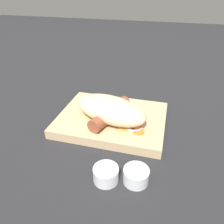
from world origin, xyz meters
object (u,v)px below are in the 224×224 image
(food_tray, at_px, (112,119))
(bread_roll, at_px, (110,109))
(condiment_cup_far, at_px, (136,176))
(condiment_cup_near, at_px, (106,175))
(sausage, at_px, (111,113))

(food_tray, xyz_separation_m, bread_roll, (0.00, 0.02, 0.04))
(food_tray, bearing_deg, condiment_cup_far, 118.08)
(food_tray, distance_m, condiment_cup_far, 0.18)
(food_tray, bearing_deg, condiment_cup_near, 101.71)
(sausage, height_order, condiment_cup_near, sausage)
(food_tray, height_order, condiment_cup_far, condiment_cup_far)
(sausage, distance_m, condiment_cup_far, 0.17)
(bread_roll, bearing_deg, sausage, -138.68)
(sausage, bearing_deg, condiment_cup_far, 120.03)
(bread_roll, height_order, condiment_cup_near, bread_roll)
(condiment_cup_far, bearing_deg, sausage, -59.97)
(sausage, xyz_separation_m, condiment_cup_near, (-0.03, 0.16, -0.02))
(condiment_cup_near, bearing_deg, food_tray, -78.29)
(condiment_cup_far, bearing_deg, condiment_cup_near, 11.71)
(sausage, bearing_deg, bread_roll, 41.32)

